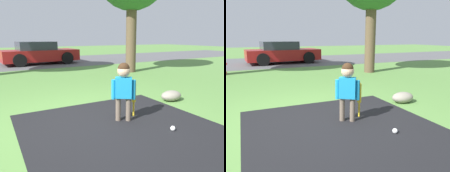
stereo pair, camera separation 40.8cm
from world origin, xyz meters
TOP-DOWN VIEW (x-y plane):
  - ground_plane at (0.00, 0.00)m, footprint 60.00×60.00m
  - street_strip at (0.00, 9.91)m, footprint 40.00×6.00m
  - child at (0.62, -0.25)m, footprint 0.36×0.28m
  - baseball_bat at (0.91, -0.15)m, footprint 0.07×0.07m
  - sports_ball at (1.06, -1.01)m, footprint 0.08×0.08m
  - parked_car at (1.12, 9.04)m, footprint 4.01×2.08m
  - edging_rock at (2.25, 0.24)m, footprint 0.52×0.36m

SIDE VIEW (x-z plane):
  - ground_plane at x=0.00m, z-range 0.00..0.00m
  - street_strip at x=0.00m, z-range 0.00..0.01m
  - sports_ball at x=1.06m, z-range 0.00..0.08m
  - edging_rock at x=2.25m, z-range 0.00..0.24m
  - baseball_bat at x=0.91m, z-range 0.10..0.75m
  - parked_car at x=1.12m, z-range -0.02..1.18m
  - child at x=0.62m, z-range 0.15..1.18m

